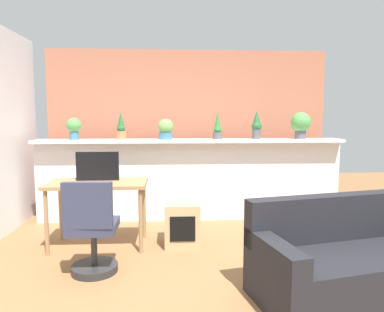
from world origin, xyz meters
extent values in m
plane|color=brown|center=(0.00, 0.00, 0.00)|extent=(12.00, 12.00, 0.00)
cube|color=silver|center=(0.00, 2.00, 0.56)|extent=(4.31, 0.16, 1.12)
cube|color=silver|center=(0.00, 1.96, 1.14)|extent=(4.31, 0.39, 0.04)
cube|color=#AD664C|center=(0.00, 2.60, 1.25)|extent=(4.31, 0.10, 2.50)
cylinder|color=#386B84|center=(-1.61, 1.96, 1.22)|extent=(0.12, 0.12, 0.12)
sphere|color=#4C9347|center=(-1.61, 1.96, 1.36)|extent=(0.20, 0.20, 0.20)
cylinder|color=#C66B42|center=(-0.97, 1.97, 1.22)|extent=(0.14, 0.14, 0.12)
sphere|color=#235B2D|center=(-0.97, 1.97, 1.32)|extent=(0.12, 0.12, 0.12)
cone|color=#235B2D|center=(-0.97, 1.97, 1.44)|extent=(0.10, 0.10, 0.20)
cylinder|color=#386B84|center=(-0.35, 1.94, 1.21)|extent=(0.19, 0.19, 0.10)
sphere|color=#669E4C|center=(-0.35, 1.94, 1.34)|extent=(0.21, 0.21, 0.21)
cylinder|color=#4C4C51|center=(0.38, 1.96, 1.21)|extent=(0.13, 0.13, 0.10)
sphere|color=#2D7033|center=(0.38, 1.96, 1.30)|extent=(0.11, 0.11, 0.11)
cone|color=#2D7033|center=(0.38, 1.96, 1.43)|extent=(0.09, 0.09, 0.23)
cylinder|color=#4C4C51|center=(0.95, 2.00, 1.23)|extent=(0.12, 0.12, 0.14)
sphere|color=#235B2D|center=(0.95, 2.00, 1.34)|extent=(0.14, 0.14, 0.14)
cone|color=#235B2D|center=(0.95, 2.00, 1.47)|extent=(0.12, 0.12, 0.19)
cylinder|color=#4C4C51|center=(1.59, 2.00, 1.23)|extent=(0.16, 0.16, 0.13)
sphere|color=#4C9347|center=(1.59, 2.00, 1.40)|extent=(0.29, 0.29, 0.29)
cylinder|color=#99754C|center=(-1.61, 0.74, 0.35)|extent=(0.04, 0.04, 0.71)
cylinder|color=#99754C|center=(-0.61, 0.74, 0.35)|extent=(0.04, 0.04, 0.71)
cylinder|color=#99754C|center=(-1.61, 1.24, 0.35)|extent=(0.04, 0.04, 0.71)
cylinder|color=#99754C|center=(-0.61, 1.24, 0.35)|extent=(0.04, 0.04, 0.71)
cube|color=#99754C|center=(-1.11, 0.99, 0.73)|extent=(1.10, 0.60, 0.04)
cube|color=black|center=(-1.12, 1.07, 0.92)|extent=(0.48, 0.04, 0.33)
cylinder|color=#262628|center=(-1.02, 0.29, 0.04)|extent=(0.44, 0.44, 0.07)
cylinder|color=#333333|center=(-1.02, 0.29, 0.24)|extent=(0.06, 0.06, 0.34)
cube|color=#2D334C|center=(-1.02, 0.29, 0.45)|extent=(0.44, 0.44, 0.08)
cube|color=#2D334C|center=(-1.02, 0.10, 0.70)|extent=(0.44, 0.08, 0.42)
cube|color=tan|center=(-0.15, 0.98, 0.25)|extent=(0.40, 0.40, 0.50)
cube|color=black|center=(-0.15, 0.79, 0.25)|extent=(0.28, 0.04, 0.28)
cube|color=black|center=(1.18, -0.35, 0.20)|extent=(1.69, 1.08, 0.40)
cube|color=black|center=(1.11, -0.06, 0.60)|extent=(1.56, 0.49, 0.40)
cube|color=black|center=(0.50, -0.50, 0.48)|extent=(0.32, 0.78, 0.16)
camera|label=1|loc=(-0.28, -3.05, 1.49)|focal=33.45mm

